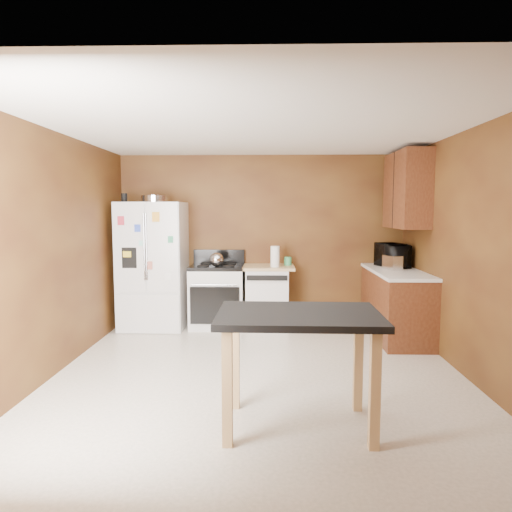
{
  "coord_description": "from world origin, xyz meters",
  "views": [
    {
      "loc": [
        0.09,
        -4.57,
        1.69
      ],
      "look_at": [
        -0.05,
        0.85,
        1.14
      ],
      "focal_mm": 32.0,
      "sensor_mm": 36.0,
      "label": 1
    }
  ],
  "objects_px": {
    "pen_cup": "(124,198)",
    "microwave": "(392,256)",
    "paper_towel": "(275,257)",
    "toaster": "(392,262)",
    "island": "(299,330)",
    "kettle": "(216,260)",
    "green_canister": "(288,261)",
    "roasting_pan": "(155,199)",
    "gas_range": "(217,295)",
    "refrigerator": "(153,265)",
    "dishwasher": "(267,296)"
  },
  "relations": [
    {
      "from": "pen_cup",
      "to": "microwave",
      "type": "bearing_deg",
      "value": 0.68
    },
    {
      "from": "paper_towel",
      "to": "toaster",
      "type": "distance_m",
      "value": 1.6
    },
    {
      "from": "microwave",
      "to": "island",
      "type": "height_order",
      "value": "microwave"
    },
    {
      "from": "kettle",
      "to": "paper_towel",
      "type": "relative_size",
      "value": 0.67
    },
    {
      "from": "green_canister",
      "to": "toaster",
      "type": "height_order",
      "value": "toaster"
    },
    {
      "from": "kettle",
      "to": "island",
      "type": "distance_m",
      "value": 3.07
    },
    {
      "from": "pen_cup",
      "to": "kettle",
      "type": "height_order",
      "value": "pen_cup"
    },
    {
      "from": "island",
      "to": "roasting_pan",
      "type": "bearing_deg",
      "value": 121.39
    },
    {
      "from": "toaster",
      "to": "gas_range",
      "type": "bearing_deg",
      "value": 152.73
    },
    {
      "from": "roasting_pan",
      "to": "toaster",
      "type": "xyz_separation_m",
      "value": [
        3.27,
        -0.35,
        -0.86
      ]
    },
    {
      "from": "pen_cup",
      "to": "gas_range",
      "type": "xyz_separation_m",
      "value": [
        1.27,
        0.17,
        -1.4
      ]
    },
    {
      "from": "refrigerator",
      "to": "gas_range",
      "type": "relative_size",
      "value": 1.64
    },
    {
      "from": "roasting_pan",
      "to": "toaster",
      "type": "relative_size",
      "value": 1.51
    },
    {
      "from": "green_canister",
      "to": "gas_range",
      "type": "distance_m",
      "value": 1.14
    },
    {
      "from": "refrigerator",
      "to": "gas_range",
      "type": "xyz_separation_m",
      "value": [
        0.91,
        0.06,
        -0.44
      ]
    },
    {
      "from": "kettle",
      "to": "gas_range",
      "type": "height_order",
      "value": "gas_range"
    },
    {
      "from": "kettle",
      "to": "gas_range",
      "type": "bearing_deg",
      "value": 93.66
    },
    {
      "from": "island",
      "to": "microwave",
      "type": "bearing_deg",
      "value": 62.92
    },
    {
      "from": "island",
      "to": "kettle",
      "type": "bearing_deg",
      "value": 108.23
    },
    {
      "from": "roasting_pan",
      "to": "refrigerator",
      "type": "bearing_deg",
      "value": -172.91
    },
    {
      "from": "roasting_pan",
      "to": "island",
      "type": "height_order",
      "value": "roasting_pan"
    },
    {
      "from": "paper_towel",
      "to": "gas_range",
      "type": "distance_m",
      "value": 1.02
    },
    {
      "from": "gas_range",
      "to": "roasting_pan",
      "type": "bearing_deg",
      "value": -176.35
    },
    {
      "from": "dishwasher",
      "to": "kettle",
      "type": "bearing_deg",
      "value": -165.65
    },
    {
      "from": "toaster",
      "to": "paper_towel",
      "type": "bearing_deg",
      "value": 151.43
    },
    {
      "from": "green_canister",
      "to": "island",
      "type": "xyz_separation_m",
      "value": [
        -0.06,
        -3.17,
        -0.18
      ]
    },
    {
      "from": "microwave",
      "to": "dishwasher",
      "type": "distance_m",
      "value": 1.85
    },
    {
      "from": "roasting_pan",
      "to": "gas_range",
      "type": "height_order",
      "value": "roasting_pan"
    },
    {
      "from": "toaster",
      "to": "refrigerator",
      "type": "xyz_separation_m",
      "value": [
        -3.31,
        0.34,
        -0.09
      ]
    },
    {
      "from": "microwave",
      "to": "pen_cup",
      "type": "bearing_deg",
      "value": 76.27
    },
    {
      "from": "pen_cup",
      "to": "refrigerator",
      "type": "relative_size",
      "value": 0.07
    },
    {
      "from": "toaster",
      "to": "microwave",
      "type": "bearing_deg",
      "value": 58.11
    },
    {
      "from": "kettle",
      "to": "green_canister",
      "type": "bearing_deg",
      "value": 14.83
    },
    {
      "from": "roasting_pan",
      "to": "toaster",
      "type": "distance_m",
      "value": 3.39
    },
    {
      "from": "roasting_pan",
      "to": "gas_range",
      "type": "distance_m",
      "value": 1.64
    },
    {
      "from": "kettle",
      "to": "paper_towel",
      "type": "bearing_deg",
      "value": 3.81
    },
    {
      "from": "paper_towel",
      "to": "dishwasher",
      "type": "xyz_separation_m",
      "value": [
        -0.11,
        0.13,
        -0.58
      ]
    },
    {
      "from": "roasting_pan",
      "to": "dishwasher",
      "type": "relative_size",
      "value": 0.43
    },
    {
      "from": "refrigerator",
      "to": "dishwasher",
      "type": "relative_size",
      "value": 2.02
    },
    {
      "from": "toaster",
      "to": "island",
      "type": "distance_m",
      "value": 3.03
    },
    {
      "from": "refrigerator",
      "to": "roasting_pan",
      "type": "bearing_deg",
      "value": 7.09
    },
    {
      "from": "paper_towel",
      "to": "gas_range",
      "type": "height_order",
      "value": "paper_towel"
    },
    {
      "from": "roasting_pan",
      "to": "island",
      "type": "relative_size",
      "value": 0.3
    },
    {
      "from": "island",
      "to": "gas_range",
      "type": "bearing_deg",
      "value": 107.52
    },
    {
      "from": "paper_towel",
      "to": "dishwasher",
      "type": "relative_size",
      "value": 0.33
    },
    {
      "from": "pen_cup",
      "to": "green_canister",
      "type": "xyz_separation_m",
      "value": [
        2.29,
        0.28,
        -0.91
      ]
    },
    {
      "from": "pen_cup",
      "to": "toaster",
      "type": "height_order",
      "value": "pen_cup"
    },
    {
      "from": "gas_range",
      "to": "island",
      "type": "relative_size",
      "value": 0.88
    },
    {
      "from": "roasting_pan",
      "to": "green_canister",
      "type": "xyz_separation_m",
      "value": [
        1.89,
        0.17,
        -0.9
      ]
    },
    {
      "from": "paper_towel",
      "to": "microwave",
      "type": "relative_size",
      "value": 0.55
    }
  ]
}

